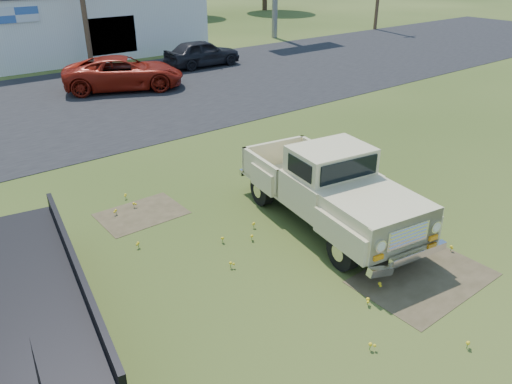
{
  "coord_description": "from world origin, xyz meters",
  "views": [
    {
      "loc": [
        -6.91,
        -7.76,
        6.48
      ],
      "look_at": [
        -0.01,
        1.0,
        1.02
      ],
      "focal_mm": 35.0,
      "sensor_mm": 36.0,
      "label": 1
    }
  ],
  "objects_px": {
    "vintage_pickup_truck": "(329,187)",
    "flatbed_trailer": "(13,289)",
    "dark_sedan": "(202,53)",
    "red_pickup": "(124,73)"
  },
  "relations": [
    {
      "from": "flatbed_trailer",
      "to": "dark_sedan",
      "type": "relative_size",
      "value": 1.52
    },
    {
      "from": "vintage_pickup_truck",
      "to": "dark_sedan",
      "type": "relative_size",
      "value": 1.27
    },
    {
      "from": "vintage_pickup_truck",
      "to": "dark_sedan",
      "type": "bearing_deg",
      "value": 75.36
    },
    {
      "from": "flatbed_trailer",
      "to": "dark_sedan",
      "type": "xyz_separation_m",
      "value": [
        15.36,
        17.68,
        -0.17
      ]
    },
    {
      "from": "flatbed_trailer",
      "to": "red_pickup",
      "type": "relative_size",
      "value": 1.2
    },
    {
      "from": "vintage_pickup_truck",
      "to": "flatbed_trailer",
      "type": "xyz_separation_m",
      "value": [
        -7.41,
        0.64,
        -0.1
      ]
    },
    {
      "from": "flatbed_trailer",
      "to": "dark_sedan",
      "type": "height_order",
      "value": "flatbed_trailer"
    },
    {
      "from": "flatbed_trailer",
      "to": "red_pickup",
      "type": "height_order",
      "value": "flatbed_trailer"
    },
    {
      "from": "vintage_pickup_truck",
      "to": "flatbed_trailer",
      "type": "distance_m",
      "value": 7.44
    },
    {
      "from": "vintage_pickup_truck",
      "to": "flatbed_trailer",
      "type": "relative_size",
      "value": 0.83
    }
  ]
}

